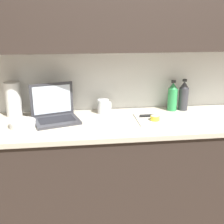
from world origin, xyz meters
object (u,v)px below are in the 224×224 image
Objects in this scene: bottle_green_soda at (184,96)px; laptop at (55,112)px; cutting_board at (156,119)px; knife at (150,116)px; bowl_white at (23,124)px; paper_towel_roll at (13,99)px; lemon_half_cut at (155,118)px; measuring_cup at (103,106)px; bottle_oil_tall at (173,97)px.

laptop is at bearing -173.14° from bottle_green_soda.
cutting_board is at bearing -22.64° from laptop.
knife is 0.38m from bottle_green_soda.
bowl_white is at bearing -168.00° from laptop.
paper_towel_roll reaches higher than cutting_board.
lemon_half_cut is at bearing -140.75° from bottle_green_soda.
measuring_cup is (-0.35, 0.16, 0.04)m from knife.
bowl_white is at bearing -174.02° from knife.
knife is 1.09m from paper_towel_roll.
lemon_half_cut and bowl_white have the same top height.
lemon_half_cut is 0.35m from bottle_oil_tall.
lemon_half_cut is 1.12m from paper_towel_roll.
bowl_white reaches higher than cutting_board.
laptop reaches higher than cutting_board.
bottle_green_soda is (0.29, 0.21, 0.12)m from cutting_board.
bottle_green_soda is at bearing 0.93° from measuring_cup.
bottle_oil_tall is 0.59m from measuring_cup.
paper_towel_roll reaches higher than bottle_oil_tall.
laptop reaches higher than bottle_oil_tall.
knife is (0.74, -0.05, -0.05)m from laptop.
measuring_cup is at bearing 156.96° from knife.
measuring_cup is 0.63× the size of bowl_white.
cutting_board is at bearing -27.66° from measuring_cup.
bottle_green_soda is 0.10m from bottle_oil_tall.
bottle_green_soda reaches higher than bowl_white.
bottle_green_soda is (0.31, 0.25, 0.09)m from lemon_half_cut.
bottle_green_soda is 0.97× the size of paper_towel_roll.
lemon_half_cut is at bearing -33.48° from measuring_cup.
measuring_cup is 0.42× the size of paper_towel_roll.
bottle_green_soda is 0.68m from measuring_cup.
bottle_green_soda is at bearing 29.46° from knife.
laptop is 3.37× the size of measuring_cup.
bottle_green_soda is at bearing 10.85° from bowl_white.
bottle_oil_tall is (0.23, 0.17, 0.10)m from knife.
knife is at bearing -10.19° from paper_towel_roll.
laptop reaches higher than lemon_half_cut.
measuring_cup is (-0.58, -0.01, -0.06)m from bottle_oil_tall.
paper_towel_roll is (-1.06, 0.19, 0.12)m from knife.
knife is (-0.04, 0.04, 0.01)m from cutting_board.
measuring_cup is (-0.68, -0.01, -0.06)m from bottle_green_soda.
bottle_oil_tall is 0.94× the size of paper_towel_roll.
measuring_cup is at bearing 0.75° from laptop.
cutting_board is at bearing -48.04° from knife.
bottle_oil_tall is 2.23× the size of measuring_cup.
knife is 0.39m from measuring_cup.
knife is at bearing -19.73° from laptop.
knife is at bearing -152.15° from bottle_green_soda.
laptop is at bearing -163.02° from measuring_cup.
paper_towel_roll is at bearing 165.81° from lemon_half_cut.
bottle_oil_tall reaches higher than measuring_cup.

